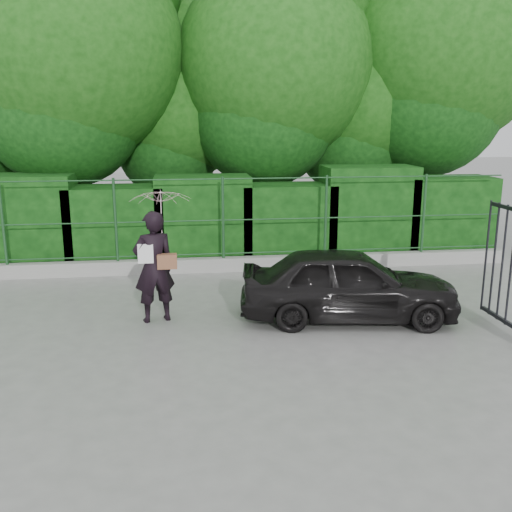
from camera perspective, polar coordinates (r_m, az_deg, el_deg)
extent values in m
plane|color=gray|center=(8.47, -3.68, -9.47)|extent=(80.00, 80.00, 0.00)
cube|color=#9E9E99|center=(12.69, -5.05, -0.90)|extent=(14.00, 0.25, 0.30)
cylinder|color=#1C4622|center=(13.01, -24.00, 3.06)|extent=(0.06, 0.06, 1.80)
cylinder|color=#1C4622|center=(12.54, -13.87, 3.49)|extent=(0.06, 0.06, 1.80)
cylinder|color=#1C4622|center=(12.49, -3.31, 3.83)|extent=(0.06, 0.06, 1.80)
cylinder|color=#1C4622|center=(12.86, 6.99, 4.03)|extent=(0.06, 0.06, 1.80)
cylinder|color=#1C4622|center=(13.61, 16.43, 4.10)|extent=(0.06, 0.06, 1.80)
cylinder|color=#1C4622|center=(12.63, -5.07, 0.20)|extent=(13.60, 0.03, 0.03)
cylinder|color=#1C4622|center=(12.48, -5.15, 3.55)|extent=(13.60, 0.03, 0.03)
cylinder|color=#1C4622|center=(12.35, -5.24, 7.66)|extent=(13.60, 0.03, 0.03)
cube|color=black|center=(13.93, -22.02, 3.24)|extent=(2.20, 1.20, 2.10)
cube|color=black|center=(13.58, -13.77, 2.98)|extent=(2.20, 1.20, 1.81)
cube|color=black|center=(13.49, -5.31, 3.71)|extent=(2.20, 1.20, 2.02)
cube|color=black|center=(13.72, 3.08, 3.44)|extent=(2.20, 1.20, 1.80)
cube|color=black|center=(14.19, 11.09, 4.38)|extent=(2.20, 1.20, 2.21)
cube|color=black|center=(14.96, 18.37, 3.85)|extent=(2.20, 1.20, 1.92)
cylinder|color=black|center=(15.23, -17.17, 8.99)|extent=(0.36, 0.36, 4.50)
sphere|color=#14470F|center=(15.28, -17.91, 19.12)|extent=(5.40, 5.40, 5.40)
cylinder|color=black|center=(16.37, -7.54, 7.55)|extent=(0.36, 0.36, 3.25)
sphere|color=#14470F|center=(16.28, -7.76, 14.39)|extent=(3.90, 3.90, 3.90)
cylinder|color=black|center=(15.53, 1.79, 9.19)|extent=(0.36, 0.36, 4.25)
sphere|color=#14470F|center=(15.54, 1.86, 18.61)|extent=(5.10, 5.10, 5.10)
cylinder|color=black|center=(16.81, 9.92, 8.05)|extent=(0.36, 0.36, 3.50)
sphere|color=#14470F|center=(16.75, 10.22, 15.22)|extent=(4.20, 4.20, 4.20)
cylinder|color=black|center=(17.10, 16.92, 9.87)|extent=(0.36, 0.36, 4.75)
sphere|color=#14470F|center=(17.18, 17.61, 19.38)|extent=(5.70, 5.70, 5.70)
cylinder|color=black|center=(9.76, 24.14, -1.03)|extent=(0.04, 0.04, 1.90)
cylinder|color=black|center=(9.97, 23.41, -0.67)|extent=(0.04, 0.04, 1.90)
cylinder|color=black|center=(10.18, 22.70, -0.33)|extent=(0.04, 0.04, 1.90)
cylinder|color=black|center=(10.39, 22.02, 0.00)|extent=(0.04, 0.04, 1.90)
imported|color=black|center=(9.54, -10.16, -1.08)|extent=(0.78, 0.61, 1.87)
imported|color=silver|center=(9.41, -9.44, 3.89)|extent=(0.98, 1.00, 0.90)
cube|color=brown|center=(9.42, -8.88, -0.53)|extent=(0.32, 0.15, 0.24)
cube|color=white|center=(9.37, -10.99, 0.23)|extent=(0.25, 0.02, 0.32)
imported|color=black|center=(9.69, 9.23, -2.77)|extent=(3.78, 1.94, 1.23)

